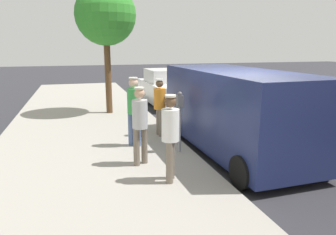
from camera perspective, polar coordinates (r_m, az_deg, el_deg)
The scene contains 10 objects.
ground_plane at distance 8.30m, azimuth 11.60°, elevation -6.76°, with size 80.00×80.00×0.00m, color #2D2D33.
sidewalk_slab at distance 7.38m, azimuth -13.48°, elevation -8.75°, with size 5.00×32.00×0.15m, color #9E998E.
parking_meter_near at distance 7.69m, azimuth 2.15°, elevation 1.09°, with size 0.14×0.18×1.52m.
pedestrian_in_green at distance 8.23m, azimuth -6.20°, elevation 1.95°, with size 0.34×0.34×1.81m.
pedestrian_in_gray at distance 6.89m, azimuth -5.10°, elevation -0.60°, with size 0.34×0.34×1.74m.
pedestrian_in_white at distance 6.01m, azimuth 0.43°, elevation -2.76°, with size 0.34×0.34×1.71m.
pedestrian_in_orange at distance 9.15m, azimuth -1.53°, elevation 2.52°, with size 0.34×0.36×1.67m.
parked_van at distance 8.30m, azimuth 11.97°, elevation 1.52°, with size 2.25×5.25×2.15m.
parked_sedan_behind at distance 15.13m, azimuth -0.43°, elevation 5.28°, with size 2.02×4.44×1.65m.
street_tree at distance 12.53m, azimuth -11.24°, elevation 17.66°, with size 2.27×2.27×4.87m.
Camera 1 is at (3.75, 6.87, 2.75)m, focal length 33.65 mm.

